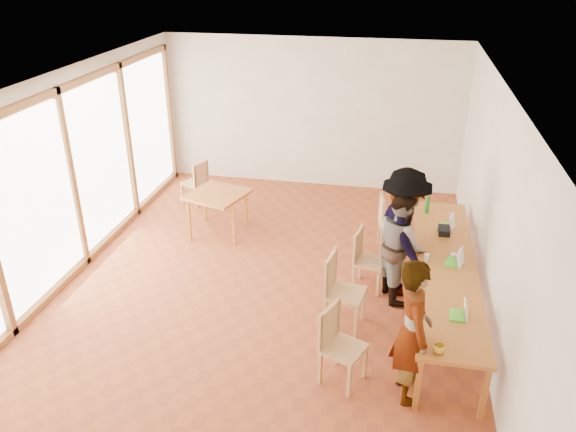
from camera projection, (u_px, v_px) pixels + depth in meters
The scene contains 25 objects.
ground at pixel (267, 283), 8.39m from camera, with size 8.00×8.00×0.00m, color brown.
wall_back at pixel (312, 114), 11.27m from camera, with size 6.00×0.10×3.00m, color silver.
wall_front at pixel (141, 397), 4.21m from camera, with size 6.00×0.10×3.00m, color silver.
wall_right at pixel (492, 209), 7.21m from camera, with size 0.10×8.00×3.00m, color silver.
window_wall at pixel (70, 175), 8.27m from camera, with size 0.10×8.00×3.00m, color white.
ceiling at pixel (263, 80), 7.08m from camera, with size 6.00×8.00×0.04m, color white.
communal_table at pixel (445, 267), 7.45m from camera, with size 0.80×4.00×0.75m.
side_table at pixel (217, 197), 9.59m from camera, with size 0.90×0.90×0.75m.
chair_near at pixel (336, 336), 6.33m from camera, with size 0.58×0.58×0.50m.
chair_mid at pixel (338, 283), 7.24m from camera, with size 0.54×0.54×0.54m.
chair_far at pixel (364, 253), 8.09m from camera, with size 0.49×0.49×0.48m.
chair_empty at pixel (387, 218), 9.07m from camera, with size 0.51×0.51×0.51m.
chair_spare at pixel (198, 178), 10.73m from camera, with size 0.53×0.53×0.46m.
person_near at pixel (412, 331), 5.96m from camera, with size 0.63×0.41×1.72m, color gray.
person_mid at pixel (401, 244), 7.78m from camera, with size 0.79×0.62×1.63m, color gray.
person_far at pixel (403, 233), 7.81m from camera, with size 1.22×0.70×1.89m, color gray.
laptop_near at pixel (461, 313), 6.35m from camera, with size 0.22×0.25×0.20m.
laptop_mid at pixel (457, 260), 7.40m from camera, with size 0.29×0.30×0.21m.
laptop_far at pixel (449, 225), 8.34m from camera, with size 0.28×0.30×0.22m.
yellow_mug at pixel (439, 349), 5.80m from camera, with size 0.12×0.12×0.10m, color gold.
green_bottle at pixel (427, 204), 8.80m from camera, with size 0.07×0.07×0.28m, color #1D7320.
clear_glass at pixel (427, 257), 7.50m from camera, with size 0.07×0.07×0.09m, color silver.
condiment_cup at pixel (453, 256), 7.57m from camera, with size 0.08×0.08×0.06m, color white.
pink_phone at pixel (449, 215), 8.77m from camera, with size 0.05×0.10×0.01m, color #E0408F.
black_pouch at pixel (444, 231), 8.20m from camera, with size 0.16×0.26×0.09m, color black.
Camera 1 is at (1.71, -6.92, 4.56)m, focal length 35.00 mm.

